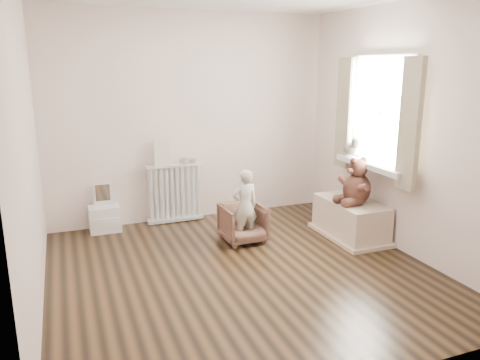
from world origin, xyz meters
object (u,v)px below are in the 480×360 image
object	(u,v)px
radiator	(175,192)
toy_bench	(350,220)
toy_vanity	(104,209)
teddy_bear	(357,183)
child	(245,206)
plush_cat	(351,148)
armchair	(243,223)

from	to	relation	value
radiator	toy_bench	xyz separation A→B (m)	(1.78, -1.25, -0.19)
toy_vanity	teddy_bear	size ratio (longest dim) A/B	1.10
child	plush_cat	xyz separation A→B (m)	(1.36, 0.01, 0.57)
radiator	child	xyz separation A→B (m)	(0.56, -0.99, 0.04)
toy_vanity	armchair	xyz separation A→B (m)	(1.43, -0.91, -0.06)
radiator	toy_vanity	world-z (taller)	radiator
teddy_bear	armchair	bearing A→B (deg)	158.35
toy_vanity	armchair	world-z (taller)	toy_vanity
armchair	teddy_bear	xyz separation A→B (m)	(1.22, -0.40, 0.46)
toy_vanity	toy_bench	xyz separation A→B (m)	(2.65, -1.22, -0.08)
child	teddy_bear	size ratio (longest dim) A/B	1.59
toy_bench	plush_cat	xyz separation A→B (m)	(0.14, 0.27, 0.80)
radiator	plush_cat	distance (m)	2.24
toy_bench	teddy_bear	distance (m)	0.48
toy_bench	plush_cat	bearing A→B (deg)	62.39
child	teddy_bear	xyz separation A→B (m)	(1.22, -0.35, 0.24)
toy_bench	teddy_bear	bearing A→B (deg)	-90.94
teddy_bear	plush_cat	world-z (taller)	plush_cat
plush_cat	radiator	bearing A→B (deg)	142.13
toy_bench	radiator	bearing A→B (deg)	144.97
armchair	radiator	bearing A→B (deg)	118.04
toy_vanity	child	bearing A→B (deg)	-33.83
armchair	teddy_bear	size ratio (longest dim) A/B	0.90
radiator	toy_vanity	bearing A→B (deg)	-178.03
toy_vanity	plush_cat	size ratio (longest dim) A/B	2.06
radiator	armchair	xyz separation A→B (m)	(0.56, -0.94, -0.18)
armchair	child	distance (m)	0.23
plush_cat	child	bearing A→B (deg)	169.58
child	plush_cat	size ratio (longest dim) A/B	2.98
teddy_bear	child	bearing A→B (deg)	160.50
armchair	toy_bench	distance (m)	1.26
child	toy_bench	bearing A→B (deg)	165.40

